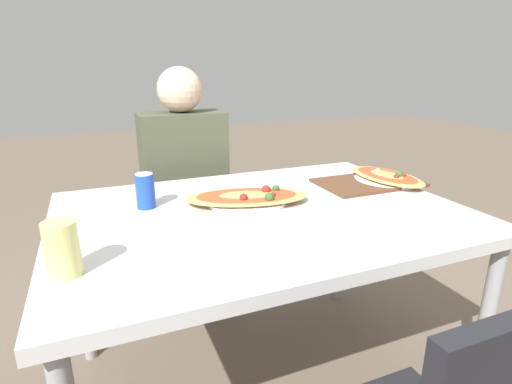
% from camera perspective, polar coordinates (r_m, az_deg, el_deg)
% --- Properties ---
extents(ground_plane, '(14.00, 14.00, 0.00)m').
position_cam_1_polar(ground_plane, '(1.81, 0.73, -25.74)').
color(ground_plane, '#6B5B4C').
extents(dining_table, '(1.39, 0.99, 0.76)m').
position_cam_1_polar(dining_table, '(1.42, 0.84, -5.01)').
color(dining_table, silver).
rests_on(dining_table, ground_plane).
extents(chair_far_seated, '(0.40, 0.40, 0.95)m').
position_cam_1_polar(chair_far_seated, '(2.19, -10.53, -1.55)').
color(chair_far_seated, black).
rests_on(chair_far_seated, ground_plane).
extents(person_seated, '(0.41, 0.24, 1.24)m').
position_cam_1_polar(person_seated, '(2.02, -10.14, 2.80)').
color(person_seated, '#2D2D38').
rests_on(person_seated, ground_plane).
extents(pizza_main, '(0.49, 0.32, 0.06)m').
position_cam_1_polar(pizza_main, '(1.46, -1.25, -0.86)').
color(pizza_main, white).
rests_on(pizza_main, dining_table).
extents(soda_can, '(0.07, 0.07, 0.12)m').
position_cam_1_polar(soda_can, '(1.46, -15.53, 0.17)').
color(soda_can, '#1E47B2').
rests_on(soda_can, dining_table).
extents(drink_glass, '(0.08, 0.08, 0.14)m').
position_cam_1_polar(drink_glass, '(1.06, -25.94, -7.33)').
color(drink_glass, '#E0DB7F').
rests_on(drink_glass, dining_table).
extents(serving_tray, '(0.43, 0.26, 0.01)m').
position_cam_1_polar(serving_tray, '(1.77, 15.71, 1.30)').
color(serving_tray, brown).
rests_on(serving_tray, dining_table).
extents(pizza_second, '(0.27, 0.39, 0.06)m').
position_cam_1_polar(pizza_second, '(1.82, 18.16, 2.01)').
color(pizza_second, white).
rests_on(pizza_second, dining_table).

